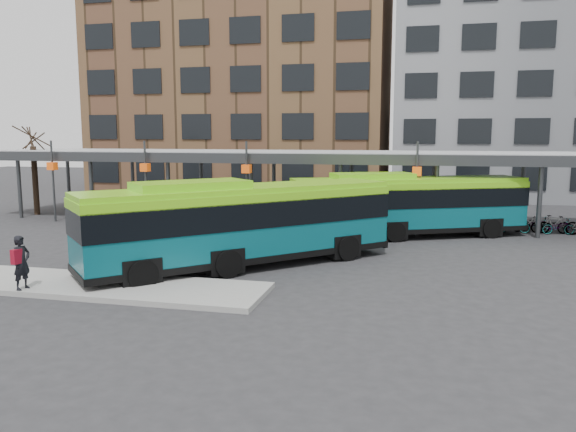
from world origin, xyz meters
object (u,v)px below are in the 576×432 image
object	(u,v)px
bus_front	(241,222)
bus_rear	(408,204)
tree	(35,177)
pedestrian	(21,262)

from	to	relation	value
bus_front	bus_rear	xyz separation A→B (m)	(6.13, 8.18, -0.10)
tree	bus_front	bearing A→B (deg)	-31.92
bus_front	pedestrian	bearing A→B (deg)	178.49
bus_front	pedestrian	size ratio (longest dim) A/B	6.12
tree	bus_rear	xyz separation A→B (m)	(23.61, -2.71, -0.74)
tree	bus_rear	world-z (taller)	tree
bus_rear	tree	bearing A→B (deg)	148.34
bus_rear	pedestrian	size ratio (longest dim) A/B	6.70
tree	bus_front	xyz separation A→B (m)	(17.48, -10.89, -0.64)
bus_rear	pedestrian	world-z (taller)	bus_rear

